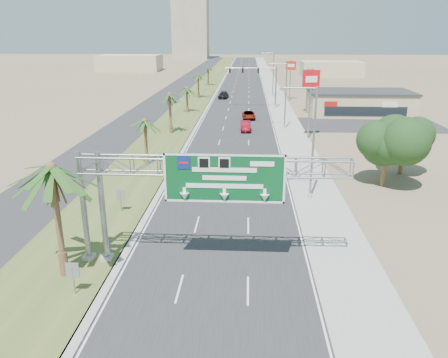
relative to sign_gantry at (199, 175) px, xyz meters
The scene contains 30 objects.
road 100.26m from the sign_gantry, 89.39° to the left, with size 12.00×300.00×0.02m, color #28282B.
sidewalk_right 100.71m from the sign_gantry, 84.54° to the left, with size 4.00×300.00×0.10m, color #9E9B93.
median_grass 100.65m from the sign_gantry, 95.10° to the left, with size 7.00×300.00×0.12m, color #465626.
opposing_road 101.51m from the sign_gantry, 99.05° to the left, with size 8.00×300.00×0.02m, color #28282B.
sign_gantry is the anchor object (origin of this frame).
palm_near 8.41m from the sign_gantry, 166.68° to the right, with size 5.70×5.70×8.35m.
palm_row_b 23.66m from the sign_gantry, 110.92° to the left, with size 3.99×3.99×5.95m.
palm_row_c 39.00m from the sign_gantry, 102.50° to the left, with size 3.99×3.99×6.75m.
palm_row_d 56.73m from the sign_gantry, 98.56° to the left, with size 3.99×3.99×5.45m.
palm_row_e 75.55m from the sign_gantry, 96.41° to the left, with size 3.99×3.99×6.15m.
palm_row_f 100.44m from the sign_gantry, 94.82° to the left, with size 3.99×3.99×5.75m.
streetlight_near 14.75m from the sign_gantry, 55.30° to the left, with size 3.27×0.44×10.00m.
streetlight_mid 42.92m from the sign_gantry, 78.76° to the left, with size 3.27×0.44×10.00m.
streetlight_far 78.53m from the sign_gantry, 83.89° to the left, with size 3.27×0.44×10.00m.
signal_mast 62.37m from the sign_gantry, 84.26° to the left, with size 10.28×0.71×8.00m.
store_building 60.77m from the sign_gantry, 67.64° to the left, with size 18.00×10.00×4.00m, color tan.
oak_near 22.77m from the sign_gantry, 45.02° to the left, with size 4.50×4.50×6.80m.
oak_far 27.77m from the sign_gantry, 46.48° to the left, with size 3.50×3.50×5.60m.
median_signback_a 9.06m from the sign_gantry, 149.77° to the right, with size 0.75×0.08×2.08m.
median_signback_b 11.90m from the sign_gantry, 132.65° to the left, with size 0.75×0.08×2.08m.
tower_distant 242.33m from the sign_gantry, 97.34° to the left, with size 20.00×16.00×35.00m, color gray.
building_distant_left 156.40m from the sign_gantry, 106.32° to the left, with size 24.00×14.00×6.00m, color tan.
building_distant_right 133.78m from the sign_gantry, 76.57° to the left, with size 20.00×12.00×5.00m, color tan.
car_left_lane 21.10m from the sign_gantry, 100.63° to the left, with size 1.69×4.19×1.43m, color black.
car_mid_lane 41.06m from the sign_gantry, 86.39° to the left, with size 1.53×4.39×1.45m, color maroon.
car_right_lane 50.70m from the sign_gantry, 86.52° to the left, with size 2.14×4.64×1.29m, color gray.
car_far 75.42m from the sign_gantry, 92.08° to the left, with size 2.01×4.94×1.43m, color black.
pole_sign_red_near 37.64m from the sign_gantry, 72.39° to the left, with size 2.38×1.03×9.64m.
pole_sign_blue 58.53m from the sign_gantry, 76.45° to the left, with size 2.02×0.66×8.11m.
pole_sign_red_far 73.96m from the sign_gantry, 80.66° to the left, with size 2.20×0.89×8.58m.
Camera 1 is at (1.81, -14.92, 14.17)m, focal length 35.00 mm.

